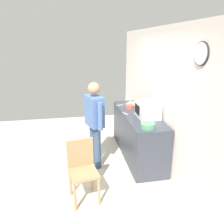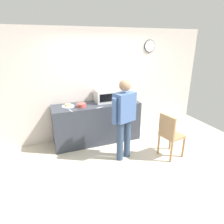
# 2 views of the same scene
# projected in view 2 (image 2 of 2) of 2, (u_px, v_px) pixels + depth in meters

# --- Properties ---
(ground_plane) EXTENTS (6.00, 6.00, 0.00)m
(ground_plane) POSITION_uv_depth(u_px,v_px,m) (130.00, 165.00, 3.82)
(ground_plane) COLOR beige
(back_wall) EXTENTS (5.40, 0.13, 2.60)m
(back_wall) POSITION_uv_depth(u_px,v_px,m) (103.00, 84.00, 4.78)
(back_wall) COLOR silver
(back_wall) RESTS_ON ground_plane
(kitchen_counter) EXTENTS (2.03, 0.62, 0.93)m
(kitchen_counter) POSITION_uv_depth(u_px,v_px,m) (97.00, 123.00, 4.63)
(kitchen_counter) COLOR #333842
(kitchen_counter) RESTS_ON ground_plane
(microwave) EXTENTS (0.50, 0.39, 0.30)m
(microwave) POSITION_uv_depth(u_px,v_px,m) (106.00, 96.00, 4.60)
(microwave) COLOR silver
(microwave) RESTS_ON kitchen_counter
(sandwich_plate) EXTENTS (0.27, 0.27, 0.07)m
(sandwich_plate) POSITION_uv_depth(u_px,v_px,m) (68.00, 106.00, 4.29)
(sandwich_plate) COLOR white
(sandwich_plate) RESTS_ON kitchen_counter
(salad_bowl) EXTENTS (0.19, 0.19, 0.08)m
(salad_bowl) POSITION_uv_depth(u_px,v_px,m) (81.00, 105.00, 4.26)
(salad_bowl) COLOR #C64C42
(salad_bowl) RESTS_ON kitchen_counter
(cereal_bowl) EXTENTS (0.25, 0.25, 0.09)m
(cereal_bowl) POSITION_uv_depth(u_px,v_px,m) (130.00, 99.00, 4.66)
(cereal_bowl) COLOR #4C8E60
(cereal_bowl) RESTS_ON kitchen_counter
(fork_utensil) EXTENTS (0.16, 0.08, 0.01)m
(fork_utensil) POSITION_uv_depth(u_px,v_px,m) (100.00, 107.00, 4.23)
(fork_utensil) COLOR silver
(fork_utensil) RESTS_ON kitchen_counter
(spoon_utensil) EXTENTS (0.06, 0.17, 0.01)m
(spoon_utensil) POSITION_uv_depth(u_px,v_px,m) (71.00, 111.00, 4.04)
(spoon_utensil) COLOR silver
(spoon_utensil) RESTS_ON kitchen_counter
(person_standing) EXTENTS (0.57, 0.35, 1.65)m
(person_standing) POSITION_uv_depth(u_px,v_px,m) (124.00, 115.00, 3.75)
(person_standing) COLOR #324765
(person_standing) RESTS_ON ground_plane
(wooden_chair) EXTENTS (0.47, 0.47, 0.94)m
(wooden_chair) POSITION_uv_depth(u_px,v_px,m) (170.00, 134.00, 3.95)
(wooden_chair) COLOR #A87F56
(wooden_chair) RESTS_ON ground_plane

